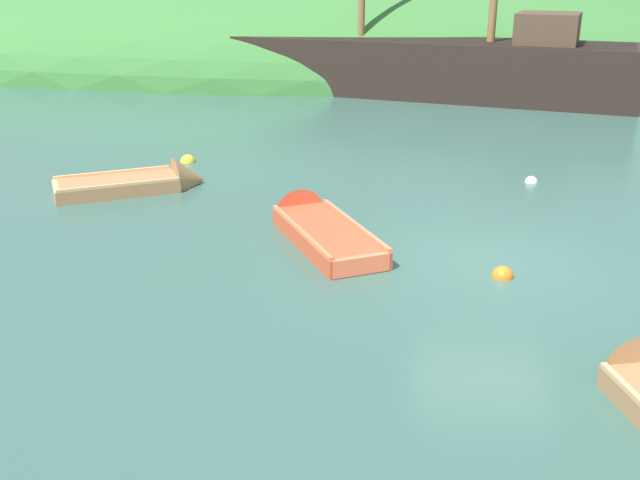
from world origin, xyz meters
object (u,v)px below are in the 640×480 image
at_px(rowboat_portside, 315,229).
at_px(rowboat_near_dock, 144,185).
at_px(buoy_orange, 502,277).
at_px(sailing_ship, 431,74).
at_px(buoy_white, 531,182).
at_px(buoy_yellow, 188,162).

relative_size(rowboat_portside, rowboat_near_dock, 1.10).
distance_m(rowboat_near_dock, buoy_orange, 8.88).
distance_m(sailing_ship, buoy_white, 12.49).
bearing_deg(rowboat_near_dock, buoy_yellow, 54.99).
height_order(sailing_ship, buoy_white, sailing_ship).
height_order(rowboat_portside, buoy_orange, rowboat_portside).
relative_size(sailing_ship, buoy_orange, 48.72).
xyz_separation_m(rowboat_portside, buoy_yellow, (-4.03, 5.17, -0.11)).
relative_size(sailing_ship, rowboat_near_dock, 5.07).
xyz_separation_m(buoy_orange, buoy_yellow, (-7.43, 6.91, 0.00)).
bearing_deg(sailing_ship, buoy_orange, 107.05).
xyz_separation_m(rowboat_portside, rowboat_near_dock, (-4.35, 2.60, -0.02)).
distance_m(buoy_yellow, buoy_white, 8.89).
bearing_deg(sailing_ship, rowboat_portside, 95.51).
distance_m(rowboat_portside, rowboat_near_dock, 5.06).
distance_m(rowboat_portside, buoy_white, 6.36).
distance_m(buoy_orange, buoy_yellow, 10.15).
relative_size(buoy_yellow, buoy_white, 1.31).
xyz_separation_m(sailing_ship, rowboat_near_dock, (-7.10, -13.86, -0.75)).
xyz_separation_m(sailing_ship, rowboat_portside, (-2.76, -16.46, -0.73)).
bearing_deg(buoy_orange, rowboat_portside, 152.93).
height_order(rowboat_near_dock, buoy_white, rowboat_near_dock).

